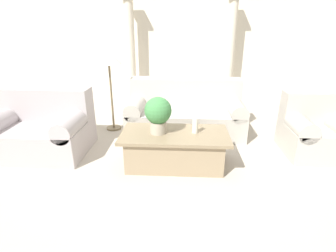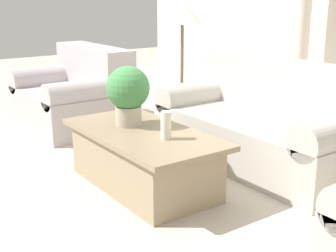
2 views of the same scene
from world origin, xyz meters
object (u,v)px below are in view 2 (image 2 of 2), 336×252
at_px(loveseat, 76,94).
at_px(coffee_table, 143,158).
at_px(floor_lamp, 182,20).
at_px(sofa_long, 267,123).
at_px(potted_plant, 128,92).

relative_size(loveseat, coffee_table, 0.95).
xyz_separation_m(loveseat, floor_lamp, (0.82, 0.91, 0.85)).
xyz_separation_m(sofa_long, coffee_table, (-0.14, -1.24, -0.12)).
bearing_deg(loveseat, potted_plant, -10.82).
relative_size(loveseat, floor_lamp, 0.95).
bearing_deg(floor_lamp, loveseat, -132.12).
height_order(coffee_table, potted_plant, potted_plant).
relative_size(sofa_long, coffee_table, 1.39).
height_order(sofa_long, potted_plant, potted_plant).
distance_m(loveseat, potted_plant, 1.83).
xyz_separation_m(coffee_table, potted_plant, (-0.21, 0.00, 0.50)).
xyz_separation_m(potted_plant, floor_lamp, (-0.94, 1.24, 0.48)).
bearing_deg(potted_plant, sofa_long, 73.92).
relative_size(sofa_long, potted_plant, 4.09).
relative_size(sofa_long, loveseat, 1.47).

